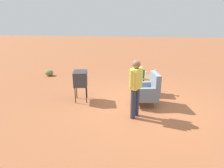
{
  "coord_description": "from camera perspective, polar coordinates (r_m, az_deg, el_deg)",
  "views": [
    {
      "loc": [
        5.78,
        -0.15,
        2.59
      ],
      "look_at": [
        -0.09,
        -1.06,
        0.65
      ],
      "focal_mm": 30.6,
      "sensor_mm": 36.0,
      "label": 1
    }
  ],
  "objects": [
    {
      "name": "armchair",
      "position": [
        6.25,
        10.69,
        -1.82
      ],
      "size": [
        0.9,
        0.92,
        1.06
      ],
      "color": "#937047",
      "rests_on": "ground"
    },
    {
      "name": "ground_plane",
      "position": [
        6.34,
        9.46,
        -6.31
      ],
      "size": [
        60.0,
        60.0,
        0.0
      ],
      "primitive_type": "plane",
      "color": "#A05B38"
    },
    {
      "name": "bottle_short_clear",
      "position": [
        7.14,
        10.08,
        2.89
      ],
      "size": [
        0.06,
        0.06,
        0.2
      ],
      "primitive_type": "cylinder",
      "color": "silver",
      "rests_on": "side_table"
    },
    {
      "name": "person_standing",
      "position": [
        5.22,
        7.05,
        -0.51
      ],
      "size": [
        0.52,
        0.36,
        1.64
      ],
      "color": "#2D3347",
      "rests_on": "ground"
    },
    {
      "name": "bottle_wine_green",
      "position": [
        6.92,
        9.45,
        2.93
      ],
      "size": [
        0.07,
        0.07,
        0.32
      ],
      "primitive_type": "cylinder",
      "color": "#1E5623",
      "rests_on": "side_table"
    },
    {
      "name": "side_table",
      "position": [
        7.16,
        11.23,
        1.2
      ],
      "size": [
        0.56,
        0.56,
        0.65
      ],
      "color": "black",
      "rests_on": "ground"
    },
    {
      "name": "tv_on_stand",
      "position": [
        6.47,
        -9.38,
        1.61
      ],
      "size": [
        0.69,
        0.57,
        1.03
      ],
      "color": "black",
      "rests_on": "ground"
    },
    {
      "name": "shrub_near",
      "position": [
        10.11,
        -18.24,
        3.21
      ],
      "size": [
        0.39,
        0.39,
        0.3
      ],
      "primitive_type": "ellipsoid",
      "color": "olive",
      "rests_on": "ground"
    },
    {
      "name": "flower_vase",
      "position": [
        7.25,
        12.67,
        3.33
      ],
      "size": [
        0.14,
        0.1,
        0.27
      ],
      "color": "silver",
      "rests_on": "side_table"
    }
  ]
}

